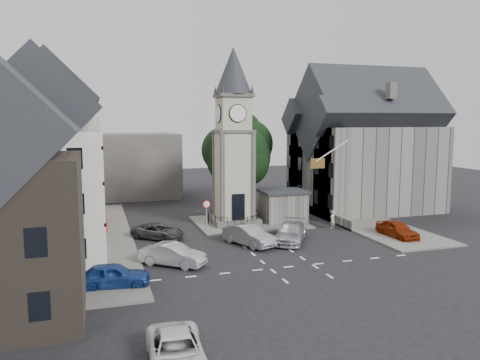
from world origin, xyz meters
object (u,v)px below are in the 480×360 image
object	(u,v)px
clock_tower	(233,137)
stone_shelter	(283,206)
car_east_red	(397,229)
pedestrian	(333,220)
car_west_blue	(113,275)

from	to	relation	value
clock_tower	stone_shelter	world-z (taller)	clock_tower
car_east_red	pedestrian	size ratio (longest dim) A/B	2.59
car_west_blue	car_east_red	distance (m)	23.54
car_west_blue	clock_tower	bearing A→B (deg)	-33.03
clock_tower	stone_shelter	xyz separation A→B (m)	(4.80, -0.49, -6.57)
pedestrian	car_west_blue	bearing A→B (deg)	-0.42
clock_tower	car_east_red	size ratio (longest dim) A/B	3.84
pedestrian	clock_tower	bearing A→B (deg)	-55.31
car_west_blue	car_east_red	world-z (taller)	car_west_blue
clock_tower	car_west_blue	distance (m)	19.56
stone_shelter	car_west_blue	distance (m)	21.18
stone_shelter	car_east_red	xyz separation A→B (m)	(6.70, -8.48, -0.83)
car_west_blue	pedestrian	distance (m)	21.75
car_east_red	clock_tower	bearing A→B (deg)	140.37
car_west_blue	car_east_red	size ratio (longest dim) A/B	1.01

